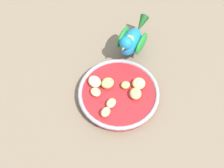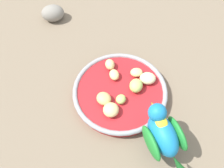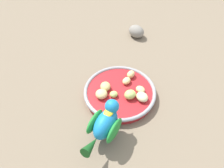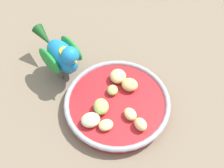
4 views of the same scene
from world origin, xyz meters
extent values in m
plane|color=#756651|center=(0.00, 0.00, 0.00)|extent=(4.00, 4.00, 0.00)
cylinder|color=#AD1E23|center=(-0.01, 0.02, 0.01)|extent=(0.22, 0.22, 0.02)
torus|color=#93969B|center=(-0.01, 0.02, 0.02)|extent=(0.23, 0.23, 0.01)
ellipsoid|color=beige|center=(-0.08, 0.00, 0.03)|extent=(0.05, 0.04, 0.02)
ellipsoid|color=tan|center=(0.03, 0.04, 0.03)|extent=(0.05, 0.05, 0.02)
ellipsoid|color=#E5C67F|center=(0.02, 0.07, 0.04)|extent=(0.05, 0.05, 0.03)
ellipsoid|color=#B2CC66|center=(-0.05, 0.02, 0.04)|extent=(0.04, 0.05, 0.03)
ellipsoid|color=#B2CC66|center=(-0.01, 0.05, 0.03)|extent=(0.03, 0.03, 0.02)
ellipsoid|color=#E5C67F|center=(-0.01, -0.03, 0.03)|extent=(0.03, 0.03, 0.02)
ellipsoid|color=#E5C67F|center=(-0.06, -0.02, 0.03)|extent=(0.03, 0.03, 0.02)
ellipsoid|color=#E5C67F|center=(0.00, -0.06, 0.03)|extent=(0.03, 0.03, 0.02)
cylinder|color=#59544C|center=(-0.06, 0.16, 0.02)|extent=(0.01, 0.01, 0.03)
cylinder|color=#59544C|center=(-0.09, 0.15, 0.02)|extent=(0.01, 0.01, 0.03)
ellipsoid|color=#197AB7|center=(-0.07, 0.16, 0.06)|extent=(0.07, 0.11, 0.07)
ellipsoid|color=#1E7F2D|center=(-0.05, 0.17, 0.06)|extent=(0.03, 0.08, 0.05)
ellipsoid|color=#1E7F2D|center=(-0.11, 0.16, 0.06)|extent=(0.03, 0.08, 0.05)
cone|color=#144719|center=(-0.09, 0.23, 0.07)|extent=(0.04, 0.07, 0.04)
sphere|color=#197AB7|center=(-0.07, 0.12, 0.10)|extent=(0.05, 0.05, 0.04)
cone|color=orange|center=(-0.06, 0.11, 0.10)|extent=(0.02, 0.02, 0.01)
ellipsoid|color=yellow|center=(-0.07, 0.14, 0.09)|extent=(0.03, 0.04, 0.01)
camera|label=1|loc=(0.25, -0.36, 0.81)|focal=51.62mm
camera|label=2|loc=(0.06, 0.36, 0.60)|focal=44.54mm
camera|label=3|loc=(-0.32, 0.43, 0.62)|focal=39.60mm
camera|label=4|loc=(-0.20, -0.30, 0.61)|focal=51.21mm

